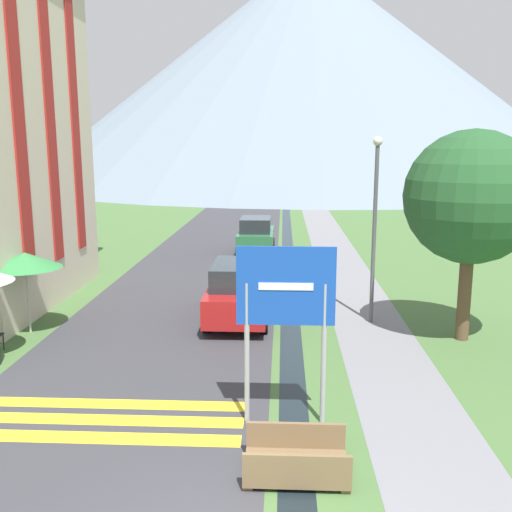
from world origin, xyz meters
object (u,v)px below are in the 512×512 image
parked_car_near (239,291)px  cafe_umbrella_middle_green (25,260)px  parked_car_far (256,236)px  streetlamp (375,215)px  tree_by_path (471,198)px  footbridge (296,462)px  road_sign (286,306)px

parked_car_near → cafe_umbrella_middle_green: cafe_umbrella_middle_green is taller
parked_car_far → streetlamp: (4.06, -10.97, 2.37)m
parked_car_far → tree_by_path: size_ratio=0.67×
footbridge → parked_car_near: 8.59m
parked_car_near → streetlamp: 4.70m
parked_car_near → cafe_umbrella_middle_green: (-5.93, -1.50, 1.21)m
streetlamp → road_sign: bearing=-111.9°
footbridge → parked_car_near: parked_car_near is taller
cafe_umbrella_middle_green → tree_by_path: (12.29, -0.01, 1.83)m
parked_car_near → tree_by_path: (6.36, -1.51, 3.04)m
road_sign → cafe_umbrella_middle_green: (-7.34, 5.10, -0.24)m
road_sign → tree_by_path: 7.27m
road_sign → streetlamp: size_ratio=0.63×
parked_car_far → streetlamp: 11.94m
tree_by_path → streetlamp: bearing=146.9°
road_sign → parked_car_near: (-1.41, 6.60, -1.45)m
footbridge → cafe_umbrella_middle_green: cafe_umbrella_middle_green is taller
streetlamp → parked_car_near: bearing=179.8°
parked_car_near → parked_car_far: same height
cafe_umbrella_middle_green → parked_car_near: bearing=14.2°
road_sign → cafe_umbrella_middle_green: size_ratio=1.49×
cafe_umbrella_middle_green → tree_by_path: 12.42m
parked_car_near → tree_by_path: 7.21m
tree_by_path → parked_car_far: bearing=117.0°
parked_car_near → footbridge: bearing=-79.2°
cafe_umbrella_middle_green → road_sign: bearing=-34.8°
road_sign → cafe_umbrella_middle_green: road_sign is taller
parked_car_far → tree_by_path: bearing=-63.0°
streetlamp → tree_by_path: size_ratio=0.97×
road_sign → footbridge: size_ratio=2.06×
parked_car_far → parked_car_near: bearing=-90.0°
road_sign → footbridge: 2.81m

